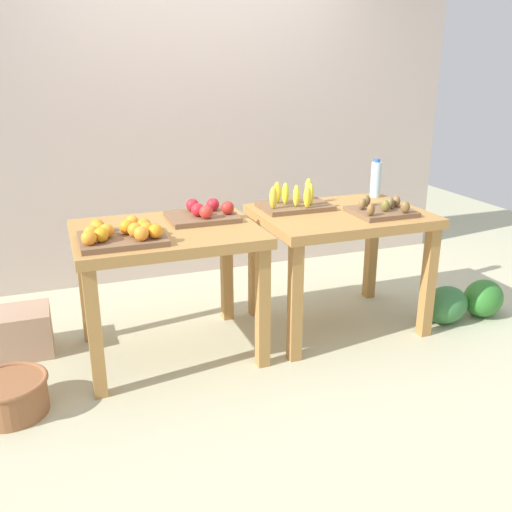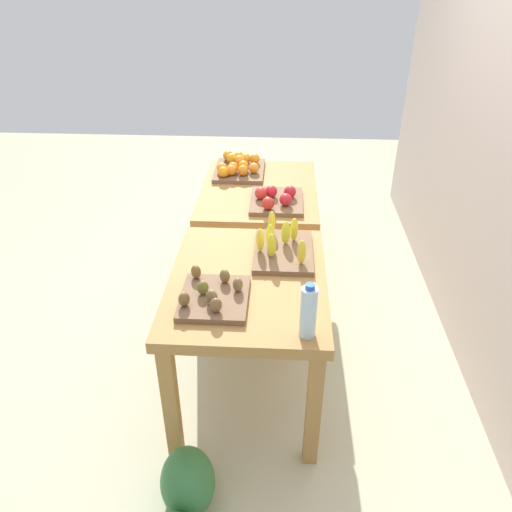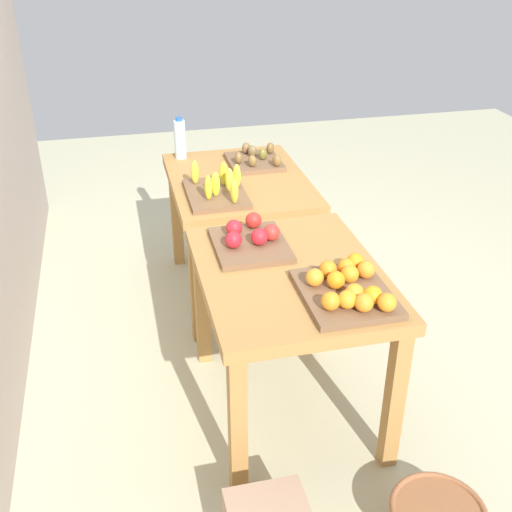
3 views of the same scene
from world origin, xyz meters
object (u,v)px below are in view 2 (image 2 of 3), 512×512
at_px(display_table_right, 248,296).
at_px(water_bottle, 308,312).
at_px(display_table_left, 259,203).
at_px(cardboard_produce_box, 297,214).
at_px(kiwi_bin, 213,295).
at_px(orange_bin, 238,167).
at_px(banana_crate, 282,247).
at_px(apple_bin, 276,199).
at_px(wicker_basket, 226,215).

height_order(display_table_right, water_bottle, water_bottle).
bearing_deg(display_table_left, display_table_right, 0.00).
bearing_deg(cardboard_produce_box, display_table_left, -18.83).
bearing_deg(cardboard_produce_box, display_table_right, -8.53).
bearing_deg(display_table_right, kiwi_bin, -36.65).
height_order(display_table_right, orange_bin, orange_bin).
xyz_separation_m(banana_crate, water_bottle, (0.67, 0.12, 0.08)).
distance_m(display_table_right, orange_bin, 1.41).
height_order(display_table_left, apple_bin, apple_bin).
bearing_deg(kiwi_bin, display_table_left, 173.57).
distance_m(water_bottle, wicker_basket, 2.64).
bearing_deg(wicker_basket, display_table_left, 21.48).
height_order(apple_bin, kiwi_bin, apple_bin).
relative_size(display_table_right, wicker_basket, 2.80).
bearing_deg(display_table_left, cardboard_produce_box, 161.17).
xyz_separation_m(display_table_left, apple_bin, (0.26, 0.12, 0.15)).
bearing_deg(orange_bin, water_bottle, 14.09).
distance_m(orange_bin, cardboard_produce_box, 1.03).
bearing_deg(banana_crate, kiwi_bin, -35.42).
bearing_deg(display_table_right, water_bottle, 34.22).
bearing_deg(display_table_right, apple_bin, 171.87).
bearing_deg(water_bottle, cardboard_produce_box, 179.71).
bearing_deg(water_bottle, apple_bin, -172.72).
distance_m(display_table_right, water_bottle, 0.57).
xyz_separation_m(display_table_left, display_table_right, (1.12, 0.00, 0.00)).
relative_size(apple_bin, cardboard_produce_box, 1.01).
distance_m(display_table_right, banana_crate, 0.34).
bearing_deg(kiwi_bin, wicker_basket, -174.80).
relative_size(display_table_left, display_table_right, 1.00).
height_order(banana_crate, cardboard_produce_box, banana_crate).
distance_m(kiwi_bin, cardboard_produce_box, 2.34).
bearing_deg(banana_crate, apple_bin, -175.68).
bearing_deg(wicker_basket, water_bottle, 14.69).
bearing_deg(cardboard_produce_box, water_bottle, -0.29).
xyz_separation_m(orange_bin, cardboard_produce_box, (-0.61, 0.47, -0.69)).
bearing_deg(cardboard_produce_box, apple_bin, -8.84).
height_order(apple_bin, water_bottle, water_bottle).
distance_m(display_table_left, orange_bin, 0.35).
xyz_separation_m(kiwi_bin, water_bottle, (0.22, 0.44, 0.10)).
bearing_deg(apple_bin, banana_crate, 4.32).
relative_size(orange_bin, kiwi_bin, 1.24).
xyz_separation_m(display_table_left, cardboard_produce_box, (-0.88, 0.30, -0.53)).
height_order(display_table_right, kiwi_bin, kiwi_bin).
height_order(display_table_left, orange_bin, orange_bin).
distance_m(apple_bin, water_bottle, 1.30).
bearing_deg(apple_bin, display_table_right, -8.13).
relative_size(wicker_basket, cardboard_produce_box, 0.93).
distance_m(display_table_right, apple_bin, 0.89).
bearing_deg(kiwi_bin, display_table_right, 143.35).
xyz_separation_m(orange_bin, banana_crate, (1.14, 0.34, -0.00)).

